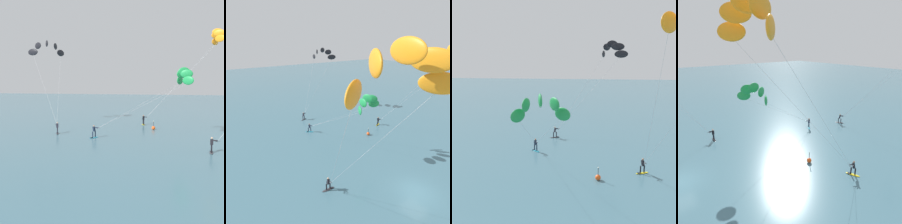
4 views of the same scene
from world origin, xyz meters
TOP-DOWN VIEW (x-y plane):
  - kitesurfer_mid_water at (10.42, 3.73)m, footprint 5.39×12.89m
  - kitesurfer_far_out at (0.37, 9.26)m, footprint 6.08×13.23m
  - kitesurfer_downwind at (7.47, 30.92)m, footprint 11.38×8.54m
  - marker_buoy at (5.41, 12.84)m, footprint 0.56×0.56m

SIDE VIEW (x-z plane):
  - marker_buoy at x=5.41m, z-range -0.39..0.99m
  - kitesurfer_far_out at x=0.37m, z-range 3.12..12.35m
  - kitesurfer_downwind at x=7.47m, z-range 5.39..19.71m
  - kitesurfer_mid_water at x=10.42m, z-range 6.08..21.83m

